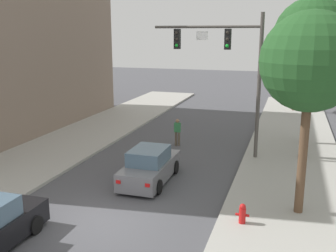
% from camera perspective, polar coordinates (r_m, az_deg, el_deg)
% --- Properties ---
extents(ground_plane, '(120.00, 120.00, 0.00)m').
position_cam_1_polar(ground_plane, '(14.74, -9.57, -13.50)').
color(ground_plane, '#4C4C51').
extents(sidewalk_right, '(5.00, 60.00, 0.15)m').
position_cam_1_polar(sidewalk_right, '(13.34, 17.35, -16.66)').
color(sidewalk_right, '#A8A59E').
rests_on(sidewalk_right, ground).
extents(traffic_signal_mast, '(5.75, 0.38, 7.50)m').
position_cam_1_polar(traffic_signal_mast, '(20.77, 8.94, 9.59)').
color(traffic_signal_mast, '#514C47').
rests_on(traffic_signal_mast, sidewalk_right).
extents(car_lead_grey, '(1.87, 4.26, 1.60)m').
position_cam_1_polar(car_lead_grey, '(17.85, -2.67, -5.92)').
color(car_lead_grey, slate).
rests_on(car_lead_grey, ground).
extents(pedestrian_crossing_road, '(0.36, 0.22, 1.64)m').
position_cam_1_polar(pedestrian_crossing_road, '(23.41, 1.39, -0.72)').
color(pedestrian_crossing_road, brown).
rests_on(pedestrian_crossing_road, ground).
extents(fire_hydrant, '(0.48, 0.24, 0.72)m').
position_cam_1_polar(fire_hydrant, '(14.16, 10.82, -12.45)').
color(fire_hydrant, red).
rests_on(fire_hydrant, sidewalk_right).
extents(street_tree_nearest, '(3.47, 3.47, 7.27)m').
position_cam_1_polar(street_tree_nearest, '(14.28, 20.11, 8.69)').
color(street_tree_nearest, brown).
rests_on(street_tree_nearest, sidewalk_right).
extents(street_tree_second, '(3.75, 3.75, 7.58)m').
position_cam_1_polar(street_tree_second, '(21.30, 20.34, 10.46)').
color(street_tree_second, brown).
rests_on(street_tree_second, sidewalk_right).
extents(street_tree_third, '(4.39, 4.39, 8.51)m').
position_cam_1_polar(street_tree_third, '(24.27, 20.32, 12.16)').
color(street_tree_third, brown).
rests_on(street_tree_third, sidewalk_right).
extents(street_tree_farthest, '(3.99, 3.99, 7.65)m').
position_cam_1_polar(street_tree_farthest, '(34.89, 18.54, 11.34)').
color(street_tree_farthest, brown).
rests_on(street_tree_farthest, sidewalk_right).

